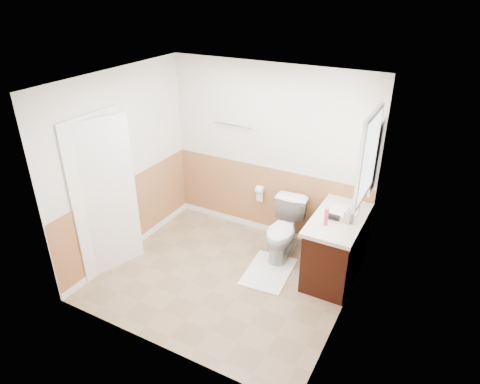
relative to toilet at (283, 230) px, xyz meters
The scene contains 32 objects.
floor 1.02m from the toilet, 119.10° to the right, with size 3.00×3.00×0.00m, color #8C7051.
ceiling 2.31m from the toilet, 119.10° to the right, with size 3.00×3.00×0.00m, color white.
wall_back 1.08m from the toilet, 134.07° to the left, with size 3.00×3.00×0.00m, color silver.
wall_front 2.34m from the toilet, 102.20° to the right, with size 3.00×3.00×0.00m, color silver.
wall_left 2.29m from the toilet, 157.16° to the right, with size 3.00×3.00×0.00m, color silver.
wall_right 1.58m from the toilet, 38.42° to the right, with size 3.00×3.00×0.00m, color silver.
wainscot_back 0.66m from the toilet, 134.81° to the left, with size 3.00×3.00×0.00m, color #A96E43.
wainscot_front 2.17m from the toilet, 102.27° to the right, with size 3.00×3.00×0.00m, color #A96E43.
wainscot_left 2.12m from the toilet, 157.03° to the right, with size 2.60×2.60×0.00m, color #A96E43.
wainscot_right 1.32m from the toilet, 38.75° to the right, with size 2.60×2.60×0.00m, color #A96E43.
toilet is the anchor object (origin of this frame).
bath_mat 0.60m from the toilet, 90.00° to the right, with size 0.55×0.80×0.02m, color white.
vanity_cabinet 0.76m from the toilet, ahead, with size 0.55×1.10×0.80m, color black.
vanity_knob_left 0.51m from the toilet, 21.95° to the right, with size 0.03×0.03×0.03m, color silver.
vanity_knob_right 0.48m from the toilet, ahead, with size 0.03×0.03×0.03m, color silver.
countertop 0.86m from the toilet, ahead, with size 0.60×1.15×0.05m, color beige.
sink_basin 0.89m from the toilet, ahead, with size 0.36×0.36×0.02m, color silver.
faucet 1.07m from the toilet, ahead, with size 0.02×0.02×0.14m, color silver.
lotion_bottle 0.93m from the toilet, 27.07° to the right, with size 0.05×0.05×0.22m, color #DE3966.
soap_dispenser 1.05m from the toilet, ahead, with size 0.09×0.09×0.20m, color #8F99A1.
hair_dryer_body 0.87m from the toilet, 13.43° to the right, with size 0.07×0.07×0.14m, color black.
hair_dryer_handle 0.83m from the toilet, 12.83° to the right, with size 0.03×0.03×0.07m, color black.
mirror_panel 1.56m from the toilet, 15.12° to the left, with size 0.02×0.35×0.90m, color silver.
window_frame 1.71m from the toilet, 13.22° to the right, with size 0.04×0.80×1.00m, color white.
window_glass 1.72m from the toilet, 13.02° to the right, with size 0.01×0.70×0.90m, color white.
door 2.34m from the toilet, 145.55° to the right, with size 0.05×0.80×2.04m, color white.
door_frame 2.40m from the toilet, 146.62° to the right, with size 0.02×0.92×2.10m, color white.
door_knob 2.11m from the toilet, 152.28° to the right, with size 0.06×0.06×0.06m, color silver.
towel_bar 1.63m from the toilet, 157.28° to the left, with size 0.02×0.02×0.62m, color silver.
tp_holder_bar 0.75m from the toilet, 144.26° to the left, with size 0.02×0.02×0.14m, color silver.
tp_roll 0.75m from the toilet, 144.26° to the left, with size 0.11×0.11×0.10m, color white.
tp_sheet 0.72m from the toilet, 144.26° to the left, with size 0.10×0.01×0.16m, color white.
Camera 1 is at (2.26, -3.76, 3.48)m, focal length 31.90 mm.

